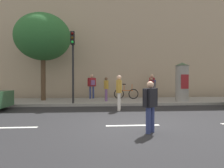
{
  "coord_description": "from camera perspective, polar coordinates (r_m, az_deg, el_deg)",
  "views": [
    {
      "loc": [
        -1.23,
        -6.63,
        1.52
      ],
      "look_at": [
        -0.54,
        2.0,
        1.35
      ],
      "focal_mm": 32.39,
      "sensor_mm": 36.0,
      "label": 1
    }
  ],
  "objects": [
    {
      "name": "building_backdrop",
      "position": [
        19.18,
        -0.81,
        14.39
      ],
      "size": [
        36.0,
        5.0,
        11.82
      ],
      "primitive_type": "cube",
      "color": "tan",
      "rests_on": "ground_plane"
    },
    {
      "name": "sidewalk_curb",
      "position": [
        13.76,
        0.57,
        -4.88
      ],
      "size": [
        36.0,
        4.0,
        0.15
      ],
      "primitive_type": "cube",
      "color": "gray",
      "rests_on": "ground_plane"
    },
    {
      "name": "pedestrian_with_bag",
      "position": [
        14.96,
        -5.7,
        -0.0
      ],
      "size": [
        0.62,
        0.51,
        1.77
      ],
      "color": "navy",
      "rests_on": "sidewalk_curb"
    },
    {
      "name": "pedestrian_with_backpack",
      "position": [
        13.95,
        11.12,
        -0.77
      ],
      "size": [
        0.53,
        0.54,
        1.52
      ],
      "color": "maroon",
      "rests_on": "sidewalk_curb"
    },
    {
      "name": "pedestrian_in_light_jacket",
      "position": [
        5.92,
        10.74,
        -5.24
      ],
      "size": [
        0.49,
        0.5,
        1.48
      ],
      "color": "navy",
      "rests_on": "ground_plane"
    },
    {
      "name": "ground_plane",
      "position": [
        6.91,
        5.88,
        -11.58
      ],
      "size": [
        80.0,
        80.0,
        0.0
      ],
      "primitive_type": "plane",
      "color": "#232326"
    },
    {
      "name": "traffic_light",
      "position": [
        12.03,
        -11.02,
        7.98
      ],
      "size": [
        0.24,
        0.45,
        4.16
      ],
      "color": "black",
      "rests_on": "sidewalk_curb"
    },
    {
      "name": "pedestrian_near_pole",
      "position": [
        10.04,
        2.0,
        -1.64
      ],
      "size": [
        0.33,
        0.6,
        1.75
      ],
      "color": "silver",
      "rests_on": "ground_plane"
    },
    {
      "name": "bicycle_leaning",
      "position": [
        14.59,
        4.03,
        -2.71
      ],
      "size": [
        1.77,
        0.11,
        1.09
      ],
      "color": "black",
      "rests_on": "sidewalk_curb"
    },
    {
      "name": "poster_column",
      "position": [
        13.86,
        19.15,
        0.66
      ],
      "size": [
        0.91,
        0.91,
        2.5
      ],
      "color": "gray",
      "rests_on": "sidewalk_curb"
    },
    {
      "name": "pedestrian_in_red_top",
      "position": [
        13.17,
        -1.66,
        -0.9
      ],
      "size": [
        0.29,
        0.59,
        1.55
      ],
      "color": "#724C84",
      "rests_on": "sidewalk_curb"
    },
    {
      "name": "street_tree",
      "position": [
        14.61,
        -18.91,
        12.38
      ],
      "size": [
        3.68,
        3.68,
        5.81
      ],
      "color": "#4C3826",
      "rests_on": "sidewalk_curb"
    },
    {
      "name": "lane_markings",
      "position": [
        6.91,
        5.88,
        -11.54
      ],
      "size": [
        25.8,
        0.16,
        0.01
      ],
      "color": "silver",
      "rests_on": "ground_plane"
    },
    {
      "name": "pedestrian_in_dark_shirt",
      "position": [
        15.7,
        11.28,
        0.07
      ],
      "size": [
        0.53,
        0.53,
        1.8
      ],
      "color": "#B78C33",
      "rests_on": "sidewalk_curb"
    }
  ]
}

